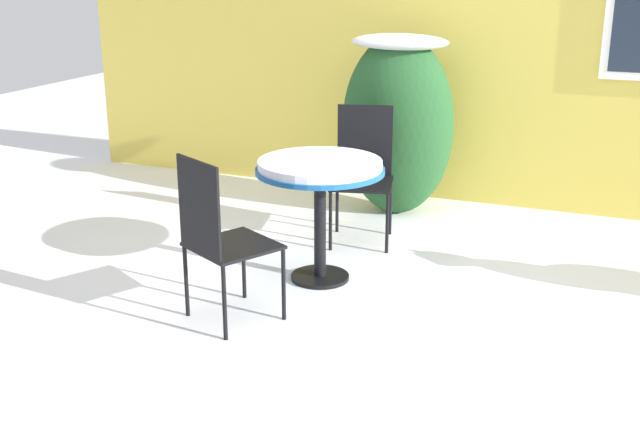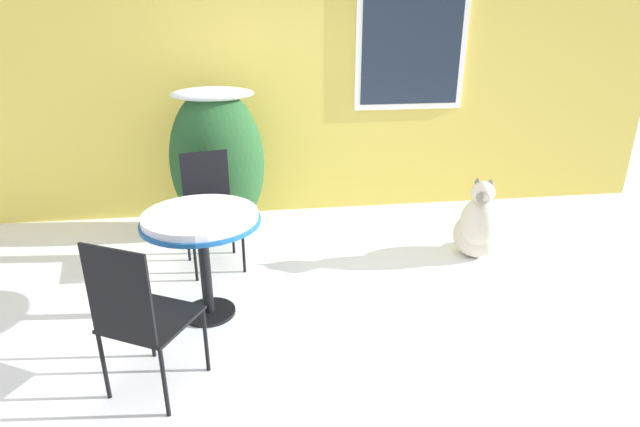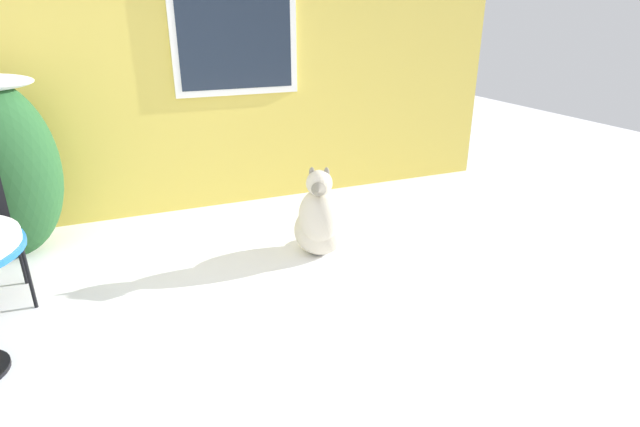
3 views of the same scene
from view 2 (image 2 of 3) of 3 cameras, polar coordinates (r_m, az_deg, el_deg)
ground_plane at (r=3.71m, az=1.33°, el=-11.32°), size 16.00×16.00×0.00m
house_wall at (r=5.33m, az=-1.80°, el=17.00°), size 8.00×0.10×3.17m
shrub_left at (r=4.91m, az=-11.65°, el=6.11°), size 0.90×0.61×1.43m
patio_table at (r=3.48m, az=-13.39°, el=-1.65°), size 0.81×0.81×0.79m
patio_chair_near_table at (r=4.32m, az=-12.45°, el=0.81°), size 0.53×0.53×0.97m
patio_chair_far_side at (r=2.89m, az=-19.90°, el=-10.81°), size 0.59×0.59×0.97m
dog at (r=4.60m, az=17.60°, el=-1.58°), size 0.56×0.60×0.77m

